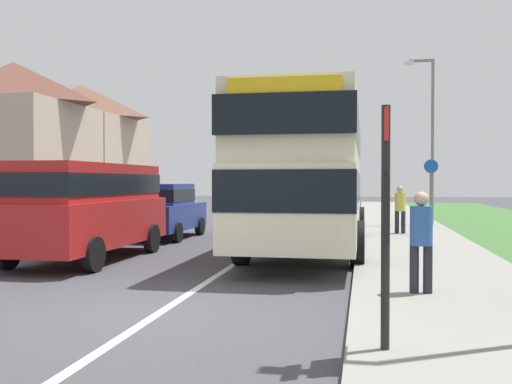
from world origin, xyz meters
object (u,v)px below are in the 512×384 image
(parked_van_red, at_px, (87,203))
(pedestrian_at_stop, at_px, (421,237))
(parked_car_blue, at_px, (163,209))
(cycle_route_sign, at_px, (431,193))
(pedestrian_walking_away, at_px, (400,207))
(bus_stop_sign, at_px, (386,210))
(double_decker_bus, at_px, (311,169))
(street_lamp_mid, at_px, (429,130))

(parked_van_red, xyz_separation_m, pedestrian_at_stop, (7.13, -3.20, -0.35))
(parked_car_blue, relative_size, cycle_route_sign, 1.56)
(parked_car_blue, xyz_separation_m, pedestrian_walking_away, (7.47, 1.81, 0.03))
(bus_stop_sign, bearing_deg, double_decker_bus, 99.76)
(parked_van_red, xyz_separation_m, bus_stop_sign, (6.49, -6.30, 0.22))
(pedestrian_walking_away, bearing_deg, parked_van_red, -137.00)
(double_decker_bus, height_order, cycle_route_sign, double_decker_bus)
(double_decker_bus, xyz_separation_m, cycle_route_sign, (3.50, 3.89, -0.72))
(parked_van_red, distance_m, parked_car_blue, 5.14)
(parked_van_red, height_order, parked_car_blue, parked_van_red)
(street_lamp_mid, bearing_deg, cycle_route_sign, -95.44)
(bus_stop_sign, distance_m, street_lamp_mid, 17.64)
(cycle_route_sign, bearing_deg, parked_car_blue, -168.30)
(parked_van_red, xyz_separation_m, street_lamp_mid, (8.79, 11.04, 2.50))
(pedestrian_walking_away, xyz_separation_m, bus_stop_sign, (-0.95, -13.23, 0.56))
(parked_van_red, height_order, street_lamp_mid, street_lamp_mid)
(double_decker_bus, bearing_deg, street_lamp_mid, 64.20)
(pedestrian_at_stop, bearing_deg, pedestrian_walking_away, 88.28)
(double_decker_bus, relative_size, parked_car_blue, 2.77)
(double_decker_bus, relative_size, parked_van_red, 2.09)
(parked_van_red, relative_size, bus_stop_sign, 2.00)
(parked_van_red, distance_m, bus_stop_sign, 9.04)
(pedestrian_at_stop, height_order, bus_stop_sign, bus_stop_sign)
(pedestrian_walking_away, height_order, bus_stop_sign, bus_stop_sign)
(double_decker_bus, relative_size, pedestrian_walking_away, 6.50)
(parked_van_red, xyz_separation_m, cycle_route_sign, (8.39, 6.87, 0.11))
(pedestrian_at_stop, bearing_deg, parked_car_blue, 130.69)
(double_decker_bus, relative_size, pedestrian_at_stop, 6.50)
(pedestrian_walking_away, height_order, street_lamp_mid, street_lamp_mid)
(double_decker_bus, height_order, bus_stop_sign, double_decker_bus)
(double_decker_bus, height_order, parked_van_red, double_decker_bus)
(double_decker_bus, xyz_separation_m, parked_van_red, (-4.89, -2.98, -0.82))
(cycle_route_sign, bearing_deg, pedestrian_walking_away, 175.99)
(double_decker_bus, relative_size, street_lamp_mid, 1.65)
(parked_car_blue, distance_m, bus_stop_sign, 13.16)
(pedestrian_walking_away, xyz_separation_m, cycle_route_sign, (0.95, -0.07, 0.45))
(parked_van_red, relative_size, street_lamp_mid, 0.79)
(parked_car_blue, xyz_separation_m, bus_stop_sign, (6.52, -11.42, 0.60))
(bus_stop_sign, relative_size, cycle_route_sign, 1.03)
(pedestrian_at_stop, bearing_deg, double_decker_bus, 109.93)
(parked_van_red, xyz_separation_m, pedestrian_walking_away, (7.44, 6.94, -0.35))
(double_decker_bus, bearing_deg, pedestrian_at_stop, -70.07)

